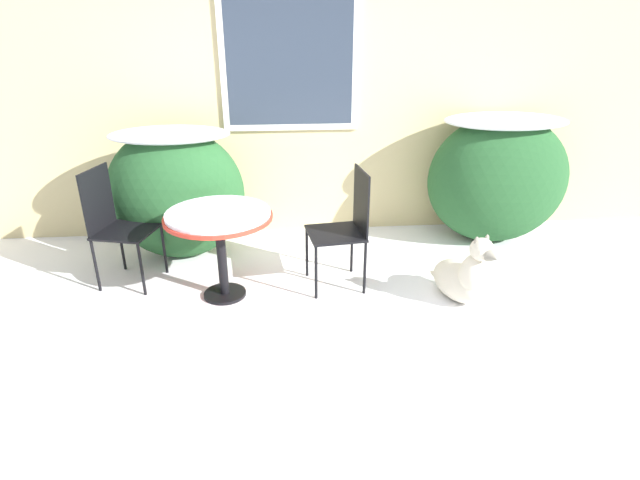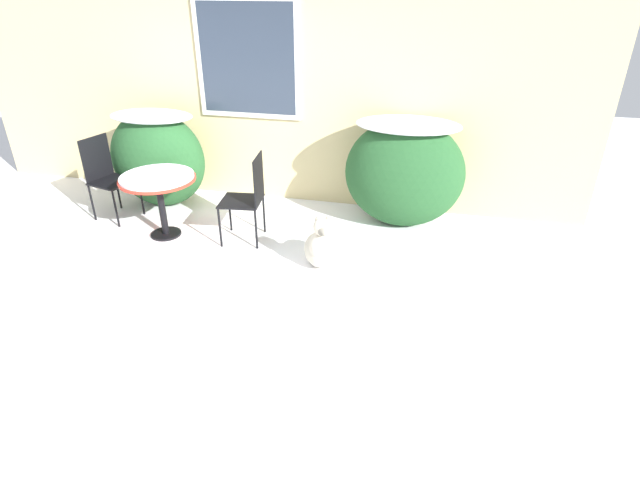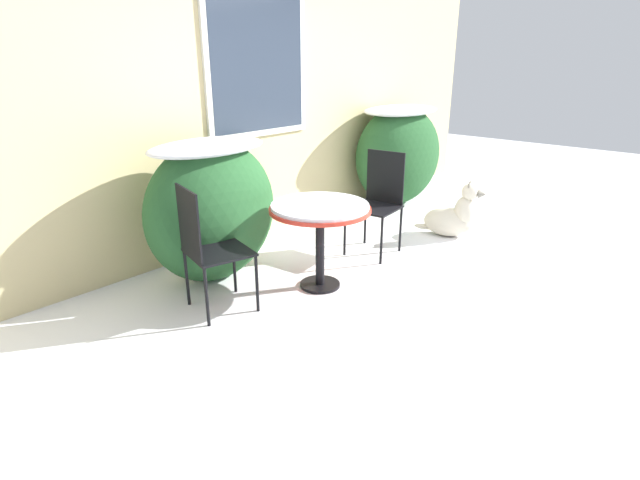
{
  "view_description": "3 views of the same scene",
  "coord_description": "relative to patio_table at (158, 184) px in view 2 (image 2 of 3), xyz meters",
  "views": [
    {
      "loc": [
        -0.29,
        -2.81,
        2.04
      ],
      "look_at": [
        0.0,
        0.6,
        0.55
      ],
      "focal_mm": 28.0,
      "sensor_mm": 36.0,
      "label": 1
    },
    {
      "loc": [
        2.16,
        -3.78,
        2.64
      ],
      "look_at": [
        1.12,
        0.6,
        0.27
      ],
      "focal_mm": 28.0,
      "sensor_mm": 36.0,
      "label": 2
    },
    {
      "loc": [
        -3.66,
        -1.75,
        1.85
      ],
      "look_at": [
        -0.76,
        0.8,
        0.42
      ],
      "focal_mm": 28.0,
      "sensor_mm": 36.0,
      "label": 3
    }
  ],
  "objects": [
    {
      "name": "patio_chair_near_table",
      "position": [
        -0.88,
        0.33,
        -0.08
      ],
      "size": [
        0.53,
        0.53,
        0.99
      ],
      "rotation": [
        0.0,
        0.0,
        1.32
      ],
      "color": "black",
      "rests_on": "ground_plane"
    },
    {
      "name": "house_wall",
      "position": [
        0.75,
        1.4,
        0.83
      ],
      "size": [
        8.0,
        0.1,
        2.88
      ],
      "color": "#D1BC84",
      "rests_on": "ground_plane"
    },
    {
      "name": "patio_chair_far_side",
      "position": [
        1.0,
        0.12,
        -0.08
      ],
      "size": [
        0.49,
        0.49,
        0.99
      ],
      "rotation": [
        0.0,
        0.0,
        -1.45
      ],
      "color": "black",
      "rests_on": "ground_plane"
    },
    {
      "name": "shrub_middle",
      "position": [
        2.61,
        0.94,
        0.04
      ],
      "size": [
        1.37,
        0.91,
        1.26
      ],
      "color": "#235128",
      "rests_on": "ground_plane"
    },
    {
      "name": "shrub_left",
      "position": [
        -0.46,
        0.81,
        0.02
      ],
      "size": [
        1.23,
        0.76,
        1.21
      ],
      "color": "#235128",
      "rests_on": "ground_plane"
    },
    {
      "name": "patio_table",
      "position": [
        0.0,
        0.0,
        0.0
      ],
      "size": [
        0.83,
        0.83,
        0.73
      ],
      "color": "black",
      "rests_on": "ground_plane"
    },
    {
      "name": "ground_plane",
      "position": [
        0.76,
        -0.8,
        -0.63
      ],
      "size": [
        16.0,
        16.0,
        0.0
      ],
      "primitive_type": "plane",
      "color": "white"
    },
    {
      "name": "dog",
      "position": [
        1.9,
        -0.25,
        -0.41
      ],
      "size": [
        0.48,
        0.71,
        0.62
      ],
      "rotation": [
        0.0,
        0.0,
        0.34
      ],
      "color": "beige",
      "rests_on": "ground_plane"
    }
  ]
}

